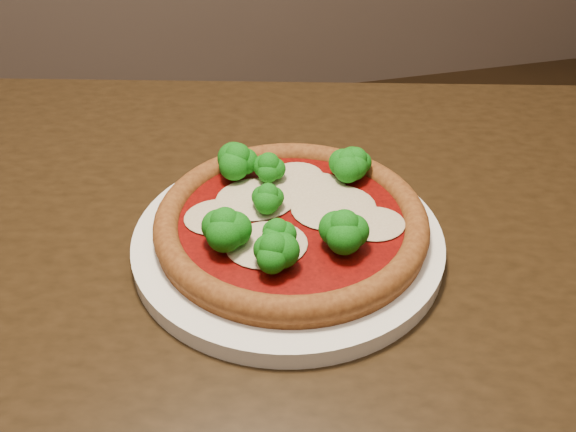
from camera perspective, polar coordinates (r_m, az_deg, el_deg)
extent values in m
cube|color=black|center=(0.65, -6.30, -4.21)|extent=(1.39, 1.05, 0.04)
cylinder|color=white|center=(0.63, 0.00, -2.25)|extent=(0.30, 0.30, 0.02)
cylinder|color=brown|center=(0.62, 0.29, -0.86)|extent=(0.26, 0.26, 0.01)
torus|color=brown|center=(0.62, 0.29, -0.35)|extent=(0.26, 0.26, 0.02)
cylinder|color=#6E0805|center=(0.62, 0.29, -0.31)|extent=(0.22, 0.22, 0.00)
ellipsoid|color=beige|center=(0.65, 2.28, 2.43)|extent=(0.07, 0.06, 0.01)
ellipsoid|color=beige|center=(0.64, -2.86, 1.55)|extent=(0.08, 0.07, 0.01)
ellipsoid|color=beige|center=(0.67, 0.67, 3.60)|extent=(0.06, 0.05, 0.00)
ellipsoid|color=beige|center=(0.62, -6.36, -0.06)|extent=(0.06, 0.06, 0.01)
ellipsoid|color=beige|center=(0.61, 7.69, -0.67)|extent=(0.06, 0.05, 0.00)
ellipsoid|color=beige|center=(0.58, -1.91, -2.52)|extent=(0.08, 0.07, 0.01)
ellipsoid|color=beige|center=(0.63, 4.07, 0.81)|extent=(0.09, 0.08, 0.01)
ellipsoid|color=#168C16|center=(0.57, 5.01, -1.01)|extent=(0.05, 0.05, 0.04)
ellipsoid|color=#168C16|center=(0.66, 5.34, 4.78)|extent=(0.04, 0.04, 0.03)
ellipsoid|color=#168C16|center=(0.66, 6.04, 4.93)|extent=(0.04, 0.04, 0.03)
ellipsoid|color=#168C16|center=(0.67, -4.46, 5.13)|extent=(0.04, 0.04, 0.03)
ellipsoid|color=#168C16|center=(0.57, -5.61, -0.79)|extent=(0.05, 0.05, 0.04)
ellipsoid|color=#168C16|center=(0.61, -1.79, 1.83)|extent=(0.04, 0.04, 0.03)
ellipsoid|color=#168C16|center=(0.57, -0.95, -1.36)|extent=(0.04, 0.04, 0.03)
ellipsoid|color=#168C16|center=(0.65, -1.73, 4.53)|extent=(0.04, 0.04, 0.03)
ellipsoid|color=#168C16|center=(0.66, -4.49, 5.14)|extent=(0.05, 0.05, 0.04)
ellipsoid|color=#168C16|center=(0.55, -1.25, -2.98)|extent=(0.04, 0.04, 0.04)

